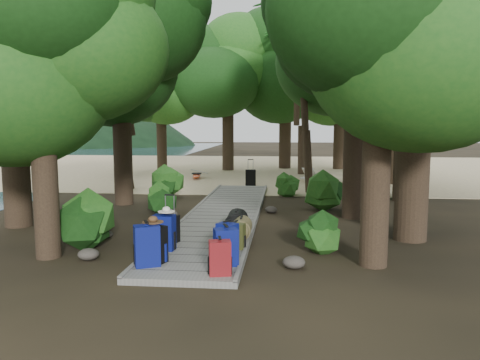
# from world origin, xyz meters

# --- Properties ---
(ground) EXTENTS (120.00, 120.00, 0.00)m
(ground) POSITION_xyz_m (0.00, 0.00, 0.00)
(ground) COLOR #312718
(ground) RESTS_ON ground
(sand_beach) EXTENTS (40.00, 22.00, 0.02)m
(sand_beach) POSITION_xyz_m (0.00, 16.00, 0.01)
(sand_beach) COLOR #CDBA8A
(sand_beach) RESTS_ON ground
(boardwalk) EXTENTS (2.00, 12.00, 0.12)m
(boardwalk) POSITION_xyz_m (0.00, 1.00, 0.06)
(boardwalk) COLOR slate
(boardwalk) RESTS_ON ground
(backpack_left_a) EXTENTS (0.53, 0.46, 0.82)m
(backpack_left_a) POSITION_xyz_m (-0.70, -4.28, 0.53)
(backpack_left_a) COLOR navy
(backpack_left_a) RESTS_ON boardwalk
(backpack_left_b) EXTENTS (0.49, 0.42, 0.75)m
(backpack_left_b) POSITION_xyz_m (-0.63, -4.05, 0.50)
(backpack_left_b) COLOR black
(backpack_left_b) RESTS_ON boardwalk
(backpack_left_c) EXTENTS (0.45, 0.34, 0.79)m
(backpack_left_c) POSITION_xyz_m (-0.68, -3.18, 0.52)
(backpack_left_c) COLOR navy
(backpack_left_c) RESTS_ON boardwalk
(backpack_right_a) EXTENTS (0.41, 0.33, 0.65)m
(backpack_right_a) POSITION_xyz_m (0.67, -4.65, 0.44)
(backpack_right_a) COLOR maroon
(backpack_right_a) RESTS_ON boardwalk
(backpack_right_b) EXTENTS (0.49, 0.41, 0.75)m
(backpack_right_b) POSITION_xyz_m (0.70, -4.11, 0.49)
(backpack_right_b) COLOR navy
(backpack_right_b) RESTS_ON boardwalk
(backpack_right_c) EXTENTS (0.46, 0.41, 0.65)m
(backpack_right_c) POSITION_xyz_m (0.62, -3.27, 0.45)
(backpack_right_c) COLOR navy
(backpack_right_c) RESTS_ON boardwalk
(backpack_right_d) EXTENTS (0.41, 0.32, 0.57)m
(backpack_right_d) POSITION_xyz_m (0.75, -2.93, 0.40)
(backpack_right_d) COLOR #42441B
(backpack_right_d) RESTS_ON boardwalk
(duffel_right_khaki) EXTENTS (0.46, 0.68, 0.45)m
(duffel_right_khaki) POSITION_xyz_m (0.78, -2.01, 0.34)
(duffel_right_khaki) COLOR brown
(duffel_right_khaki) RESTS_ON boardwalk
(duffel_right_black) EXTENTS (0.52, 0.79, 0.48)m
(duffel_right_black) POSITION_xyz_m (0.60, -1.36, 0.36)
(duffel_right_black) COLOR black
(duffel_right_black) RESTS_ON boardwalk
(suitcase_on_boardwalk) EXTENTS (0.42, 0.31, 0.59)m
(suitcase_on_boardwalk) POSITION_xyz_m (-0.72, -2.52, 0.41)
(suitcase_on_boardwalk) COLOR black
(suitcase_on_boardwalk) RESTS_ON boardwalk
(lone_suitcase_on_sand) EXTENTS (0.46, 0.30, 0.69)m
(lone_suitcase_on_sand) POSITION_xyz_m (0.25, 7.86, 0.37)
(lone_suitcase_on_sand) COLOR black
(lone_suitcase_on_sand) RESTS_ON sand_beach
(hat_brown) EXTENTS (0.39, 0.39, 0.12)m
(hat_brown) POSITION_xyz_m (-0.65, -4.06, 0.93)
(hat_brown) COLOR #51351E
(hat_brown) RESTS_ON backpack_left_b
(hat_white) EXTENTS (0.34, 0.34, 0.11)m
(hat_white) POSITION_xyz_m (-0.61, -3.23, 0.97)
(hat_white) COLOR silver
(hat_white) RESTS_ON backpack_left_c
(kayak) EXTENTS (1.22, 3.61, 0.35)m
(kayak) POSITION_xyz_m (-2.60, 10.31, 0.20)
(kayak) COLOR #C23910
(kayak) RESTS_ON sand_beach
(sun_lounger) EXTENTS (1.16, 1.85, 0.57)m
(sun_lounger) POSITION_xyz_m (2.89, 9.77, 0.31)
(sun_lounger) COLOR silver
(sun_lounger) RESTS_ON sand_beach
(tree_right_a) EXTENTS (4.47, 4.47, 7.46)m
(tree_right_a) POSITION_xyz_m (3.41, -3.46, 3.73)
(tree_right_a) COLOR black
(tree_right_a) RESTS_ON ground
(tree_right_b) EXTENTS (5.94, 5.94, 10.61)m
(tree_right_b) POSITION_xyz_m (4.62, -1.34, 5.31)
(tree_right_b) COLOR black
(tree_right_b) RESTS_ON ground
(tree_right_c) EXTENTS (4.74, 4.74, 8.21)m
(tree_right_c) POSITION_xyz_m (3.65, 1.13, 4.11)
(tree_right_c) COLOR black
(tree_right_c) RESTS_ON ground
(tree_right_d) EXTENTS (6.17, 6.17, 11.31)m
(tree_right_d) POSITION_xyz_m (5.90, 4.42, 5.66)
(tree_right_d) COLOR black
(tree_right_d) RESTS_ON ground
(tree_right_e) EXTENTS (5.47, 5.47, 9.85)m
(tree_right_e) POSITION_xyz_m (4.47, 6.99, 4.92)
(tree_right_e) COLOR black
(tree_right_e) RESTS_ON ground
(tree_right_f) EXTENTS (6.14, 6.14, 10.97)m
(tree_right_f) POSITION_xyz_m (6.77, 9.18, 5.48)
(tree_right_f) COLOR black
(tree_right_f) RESTS_ON ground
(tree_left_a) EXTENTS (4.16, 4.16, 6.94)m
(tree_left_a) POSITION_xyz_m (-2.96, -3.52, 3.47)
(tree_left_a) COLOR black
(tree_left_a) RESTS_ON ground
(tree_left_b) EXTENTS (5.42, 5.42, 9.76)m
(tree_left_b) POSITION_xyz_m (-5.20, -0.81, 4.88)
(tree_left_b) COLOR black
(tree_left_b) RESTS_ON ground
(tree_left_c) EXTENTS (5.05, 5.05, 8.78)m
(tree_left_c) POSITION_xyz_m (-3.63, 2.80, 4.39)
(tree_left_c) COLOR black
(tree_left_c) RESTS_ON ground
(tree_back_a) EXTENTS (5.49, 5.49, 9.51)m
(tree_back_a) POSITION_xyz_m (-1.60, 14.85, 4.75)
(tree_back_a) COLOR black
(tree_back_a) RESTS_ON ground
(tree_back_b) EXTENTS (5.78, 5.78, 10.33)m
(tree_back_b) POSITION_xyz_m (1.70, 16.37, 5.16)
(tree_back_b) COLOR black
(tree_back_b) RESTS_ON ground
(tree_back_c) EXTENTS (5.19, 5.19, 9.34)m
(tree_back_c) POSITION_xyz_m (4.91, 16.18, 4.67)
(tree_back_c) COLOR black
(tree_back_c) RESTS_ON ground
(tree_back_d) EXTENTS (5.00, 5.00, 8.33)m
(tree_back_d) POSITION_xyz_m (-5.49, 14.66, 4.17)
(tree_back_d) COLOR black
(tree_back_d) RESTS_ON ground
(palm_right_a) EXTENTS (4.29, 4.29, 7.32)m
(palm_right_a) POSITION_xyz_m (2.82, 6.26, 3.66)
(palm_right_a) COLOR #144713
(palm_right_a) RESTS_ON ground
(palm_right_b) EXTENTS (4.51, 4.51, 8.71)m
(palm_right_b) POSITION_xyz_m (5.49, 10.39, 4.35)
(palm_right_b) COLOR #144713
(palm_right_b) RESTS_ON ground
(palm_right_c) EXTENTS (4.91, 4.91, 7.80)m
(palm_right_c) POSITION_xyz_m (2.85, 13.07, 3.90)
(palm_right_c) COLOR #144713
(palm_right_c) RESTS_ON ground
(palm_left_a) EXTENTS (4.16, 4.16, 6.61)m
(palm_left_a) POSITION_xyz_m (-4.85, 6.34, 3.31)
(palm_left_a) COLOR #144713
(palm_left_a) RESTS_ON ground
(rock_left_a) EXTENTS (0.42, 0.38, 0.23)m
(rock_left_a) POSITION_xyz_m (-2.08, -3.64, 0.11)
(rock_left_a) COLOR #4C473F
(rock_left_a) RESTS_ON ground
(rock_left_b) EXTENTS (0.32, 0.29, 0.17)m
(rock_left_b) POSITION_xyz_m (-2.43, -1.84, 0.09)
(rock_left_b) COLOR #4C473F
(rock_left_b) RESTS_ON ground
(rock_left_c) EXTENTS (0.55, 0.50, 0.30)m
(rock_left_c) POSITION_xyz_m (-1.52, 0.39, 0.15)
(rock_left_c) COLOR #4C473F
(rock_left_c) RESTS_ON ground
(rock_left_d) EXTENTS (0.28, 0.25, 0.15)m
(rock_left_d) POSITION_xyz_m (-2.39, 3.03, 0.08)
(rock_left_d) COLOR #4C473F
(rock_left_d) RESTS_ON ground
(rock_right_a) EXTENTS (0.42, 0.38, 0.23)m
(rock_right_a) POSITION_xyz_m (1.92, -3.80, 0.12)
(rock_right_a) COLOR #4C473F
(rock_right_a) RESTS_ON ground
(rock_right_b) EXTENTS (0.53, 0.48, 0.29)m
(rock_right_b) POSITION_xyz_m (2.61, -1.23, 0.15)
(rock_right_b) COLOR #4C473F
(rock_right_b) RESTS_ON ground
(rock_right_c) EXTENTS (0.36, 0.33, 0.20)m
(rock_right_c) POSITION_xyz_m (1.33, 1.69, 0.10)
(rock_right_c) COLOR #4C473F
(rock_right_c) RESTS_ON ground
(rock_right_d) EXTENTS (0.57, 0.51, 0.31)m
(rock_right_d) POSITION_xyz_m (3.18, 4.44, 0.16)
(rock_right_d) COLOR #4C473F
(rock_right_d) RESTS_ON ground
(shrub_left_a) EXTENTS (1.26, 1.26, 1.13)m
(shrub_left_a) POSITION_xyz_m (-2.37, -2.89, 0.57)
(shrub_left_a) COLOR #1D5319
(shrub_left_a) RESTS_ON ground
(shrub_left_b) EXTENTS (0.98, 0.98, 0.88)m
(shrub_left_b) POSITION_xyz_m (-1.94, 1.20, 0.44)
(shrub_left_b) COLOR #1D5319
(shrub_left_b) RESTS_ON ground
(shrub_left_c) EXTENTS (1.23, 1.23, 1.10)m
(shrub_left_c) POSITION_xyz_m (-2.58, 4.36, 0.55)
(shrub_left_c) COLOR #1D5319
(shrub_left_c) RESTS_ON ground
(shrub_right_a) EXTENTS (0.89, 0.89, 0.81)m
(shrub_right_a) POSITION_xyz_m (2.50, -2.61, 0.40)
(shrub_right_a) COLOR #1D5319
(shrub_right_a) RESTS_ON ground
(shrub_right_b) EXTENTS (1.36, 1.36, 1.23)m
(shrub_right_b) POSITION_xyz_m (2.89, 2.30, 0.61)
(shrub_right_b) COLOR #1D5319
(shrub_right_b) RESTS_ON ground
(shrub_right_c) EXTENTS (0.82, 0.82, 0.74)m
(shrub_right_c) POSITION_xyz_m (1.83, 5.21, 0.37)
(shrub_right_c) COLOR #1D5319
(shrub_right_c) RESTS_ON ground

